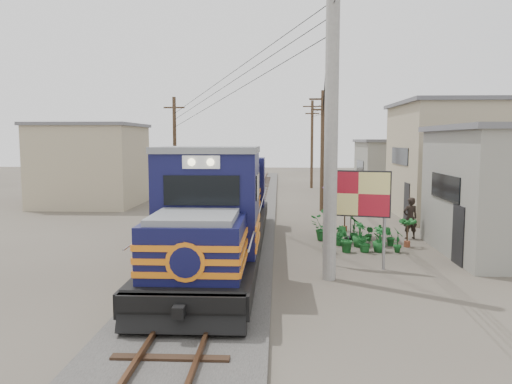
{
  "coord_description": "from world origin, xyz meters",
  "views": [
    {
      "loc": [
        1.99,
        -15.21,
        4.18
      ],
      "look_at": [
        1.12,
        3.56,
        2.2
      ],
      "focal_mm": 35.0,
      "sensor_mm": 36.0,
      "label": 1
    }
  ],
  "objects_px": {
    "market_umbrella": "(352,181)",
    "vendor": "(410,218)",
    "locomotive": "(223,210)",
    "billboard": "(358,197)"
  },
  "relations": [
    {
      "from": "market_umbrella",
      "to": "vendor",
      "type": "bearing_deg",
      "value": 4.13
    },
    {
      "from": "locomotive",
      "to": "market_umbrella",
      "type": "relative_size",
      "value": 4.75
    },
    {
      "from": "locomotive",
      "to": "vendor",
      "type": "bearing_deg",
      "value": 25.8
    },
    {
      "from": "billboard",
      "to": "market_umbrella",
      "type": "relative_size",
      "value": 0.98
    },
    {
      "from": "locomotive",
      "to": "billboard",
      "type": "distance_m",
      "value": 4.78
    },
    {
      "from": "locomotive",
      "to": "market_umbrella",
      "type": "distance_m",
      "value": 6.14
    },
    {
      "from": "market_umbrella",
      "to": "vendor",
      "type": "height_order",
      "value": "market_umbrella"
    },
    {
      "from": "vendor",
      "to": "billboard",
      "type": "bearing_deg",
      "value": 45.8
    },
    {
      "from": "billboard",
      "to": "vendor",
      "type": "relative_size",
      "value": 1.8
    },
    {
      "from": "billboard",
      "to": "vendor",
      "type": "bearing_deg",
      "value": 73.88
    }
  ]
}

